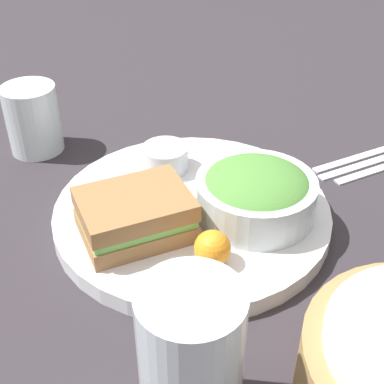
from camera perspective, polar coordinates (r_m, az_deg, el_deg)
ground_plane at (r=0.64m, az=0.00°, el=-2.97°), size 4.00×4.00×0.00m
plate at (r=0.64m, az=0.00°, el=-2.24°), size 0.32×0.32×0.02m
sandwich at (r=0.58m, az=-6.07°, el=-2.44°), size 0.14×0.12×0.05m
salad_bowl at (r=0.61m, az=6.82°, el=-0.04°), size 0.14×0.14×0.06m
dressing_cup at (r=0.69m, az=-2.86°, el=3.66°), size 0.06×0.06×0.03m
orange_wedge at (r=0.54m, az=2.19°, el=-6.02°), size 0.04×0.04×0.04m
drink_glass at (r=0.41m, az=-0.11°, el=-17.65°), size 0.08×0.08×0.14m
fork at (r=0.80m, az=17.92°, el=3.79°), size 0.17×0.07×0.01m
knife at (r=0.79m, az=18.78°, el=3.16°), size 0.18×0.07×0.01m
spoon at (r=0.78m, az=19.66°, el=2.51°), size 0.15×0.06×0.01m
water_glass at (r=0.79m, az=-16.62°, el=7.47°), size 0.07×0.07×0.10m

